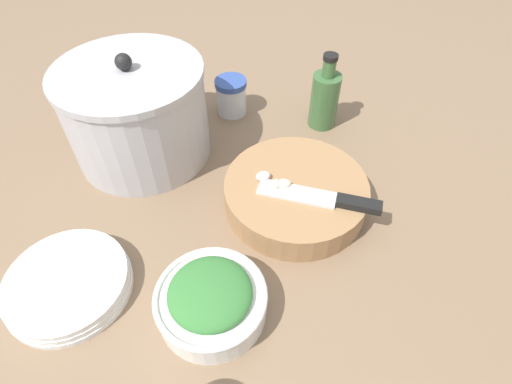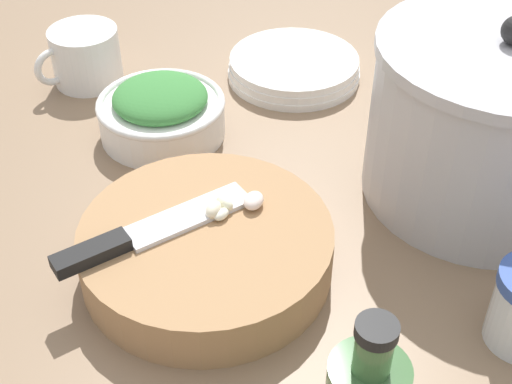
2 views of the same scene
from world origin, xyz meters
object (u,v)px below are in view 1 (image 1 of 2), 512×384
object	(u,v)px
spice_jar	(231,96)
stock_pot	(137,113)
herb_bowl	(211,300)
oil_bottle	(325,98)
garlic_cloves	(274,181)
cutting_board	(295,194)
plate_stack	(68,284)
chef_knife	(326,199)

from	to	relation	value
spice_jar	stock_pot	xyz separation A→B (m)	(-0.19, 0.09, 0.05)
herb_bowl	oil_bottle	size ratio (longest dim) A/B	0.98
garlic_cloves	herb_bowl	size ratio (longest dim) A/B	0.44
herb_bowl	cutting_board	bearing A→B (deg)	-7.32
spice_jar	plate_stack	xyz separation A→B (m)	(-0.49, 0.01, -0.02)
plate_stack	chef_knife	bearing A→B (deg)	-46.09
chef_knife	oil_bottle	distance (m)	0.27
spice_jar	oil_bottle	distance (m)	0.20
garlic_cloves	stock_pot	world-z (taller)	stock_pot
oil_bottle	chef_knife	bearing A→B (deg)	-160.56
garlic_cloves	spice_jar	xyz separation A→B (m)	(0.21, 0.19, -0.02)
cutting_board	plate_stack	xyz separation A→B (m)	(-0.30, 0.24, -0.01)
oil_bottle	herb_bowl	bearing A→B (deg)	-179.77
cutting_board	plate_stack	distance (m)	0.38
chef_knife	spice_jar	distance (m)	0.35
cutting_board	stock_pot	bearing A→B (deg)	89.21
herb_bowl	plate_stack	bearing A→B (deg)	106.04
stock_pot	oil_bottle	bearing A→B (deg)	-50.87
spice_jar	plate_stack	world-z (taller)	spice_jar
plate_stack	cutting_board	bearing A→B (deg)	-38.64
garlic_cloves	spice_jar	size ratio (longest dim) A/B	0.87
herb_bowl	spice_jar	size ratio (longest dim) A/B	1.97
chef_knife	plate_stack	bearing A→B (deg)	123.87
cutting_board	herb_bowl	distance (m)	0.24
garlic_cloves	plate_stack	size ratio (longest dim) A/B	0.38
spice_jar	oil_bottle	bearing A→B (deg)	-76.91
oil_bottle	plate_stack	bearing A→B (deg)	159.00
herb_bowl	stock_pot	size ratio (longest dim) A/B	0.59
plate_stack	oil_bottle	bearing A→B (deg)	-21.00
plate_stack	oil_bottle	distance (m)	0.57
plate_stack	oil_bottle	size ratio (longest dim) A/B	1.14
garlic_cloves	stock_pot	distance (m)	0.29
cutting_board	oil_bottle	distance (m)	0.24
chef_knife	garlic_cloves	xyz separation A→B (m)	(-0.00, 0.09, 0.00)
herb_bowl	oil_bottle	world-z (taller)	oil_bottle
herb_bowl	plate_stack	size ratio (longest dim) A/B	0.85
garlic_cloves	plate_stack	xyz separation A→B (m)	(-0.28, 0.20, -0.04)
plate_stack	herb_bowl	bearing A→B (deg)	-73.96
garlic_cloves	stock_pot	xyz separation A→B (m)	(0.02, 0.28, 0.03)
chef_knife	stock_pot	size ratio (longest dim) A/B	0.77
cutting_board	chef_knife	world-z (taller)	chef_knife
spice_jar	oil_bottle	xyz separation A→B (m)	(0.04, -0.19, 0.02)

